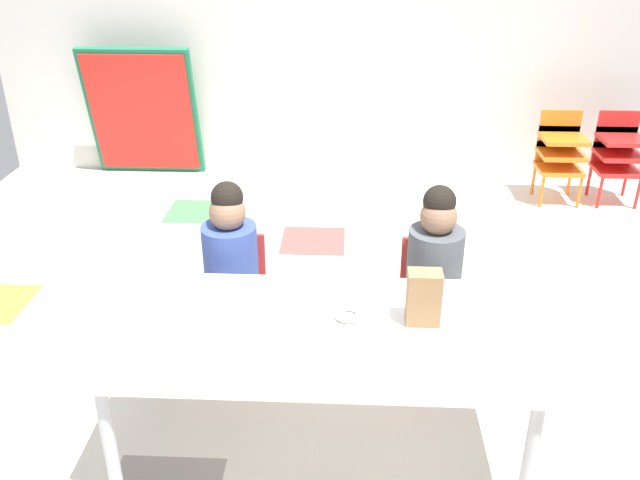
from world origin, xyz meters
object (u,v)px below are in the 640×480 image
craft_table (321,338)px  folded_activity_table (143,113)px  seated_child_near_camera (231,255)px  kid_chair_red_stack (618,151)px  paper_bag_brown (424,298)px  kid_chair_orange_stack (560,150)px  paper_plate_near_edge (349,317)px  donut_powdered_on_plate (349,313)px  seated_child_middle_seat (435,260)px

craft_table → folded_activity_table: folded_activity_table is taller
folded_activity_table → seated_child_near_camera: bearing=-65.1°
kid_chair_red_stack → paper_bag_brown: (-1.72, -2.70, 0.30)m
kid_chair_orange_stack → kid_chair_red_stack: (0.43, 0.00, 0.00)m
paper_plate_near_edge → donut_powdered_on_plate: donut_powdered_on_plate is taller
seated_child_near_camera → kid_chair_orange_stack: seated_child_near_camera is taller
seated_child_near_camera → kid_chair_red_stack: seated_child_near_camera is taller
seated_child_near_camera → folded_activity_table: (-1.15, 2.49, -0.02)m
kid_chair_red_stack → donut_powdered_on_plate: bearing=-126.7°
kid_chair_red_stack → paper_plate_near_edge: 3.36m
kid_chair_red_stack → craft_table: bearing=-127.5°
folded_activity_table → paper_plate_near_edge: size_ratio=6.04×
paper_plate_near_edge → folded_activity_table: bearing=119.4°
craft_table → paper_bag_brown: size_ratio=7.59×
craft_table → seated_child_near_camera: size_ratio=1.82×
kid_chair_orange_stack → paper_bag_brown: size_ratio=3.09×
seated_child_middle_seat → paper_bag_brown: seated_child_middle_seat is taller
paper_bag_brown → donut_powdered_on_plate: paper_bag_brown is taller
seated_child_near_camera → kid_chair_red_stack: bearing=39.6°
seated_child_middle_seat → paper_plate_near_edge: (-0.40, -0.56, 0.03)m
seated_child_near_camera → paper_bag_brown: size_ratio=4.17×
craft_table → seated_child_middle_seat: 0.80m
seated_child_middle_seat → paper_plate_near_edge: bearing=-125.3°
folded_activity_table → paper_bag_brown: folded_activity_table is taller
seated_child_middle_seat → donut_powdered_on_plate: 0.69m
seated_child_middle_seat → paper_bag_brown: size_ratio=4.17×
seated_child_near_camera → donut_powdered_on_plate: bearing=-44.8°
craft_table → paper_plate_near_edge: bearing=32.8°
paper_plate_near_edge → donut_powdered_on_plate: (0.00, 0.00, 0.02)m
donut_powdered_on_plate → paper_plate_near_edge: bearing=0.0°
seated_child_middle_seat → seated_child_near_camera: bearing=180.0°
seated_child_middle_seat → donut_powdered_on_plate: seated_child_middle_seat is taller
kid_chair_red_stack → kid_chair_orange_stack: bearing=180.0°
kid_chair_orange_stack → folded_activity_table: size_ratio=0.63×
seated_child_middle_seat → paper_bag_brown: 0.60m
seated_child_near_camera → kid_chair_orange_stack: size_ratio=1.35×
kid_chair_red_stack → seated_child_middle_seat: bearing=-127.1°
paper_plate_near_edge → donut_powdered_on_plate: 0.02m
seated_child_middle_seat → kid_chair_red_stack: bearing=52.9°
kid_chair_orange_stack → folded_activity_table: 3.32m
kid_chair_orange_stack → seated_child_middle_seat: bearing=-119.0°
kid_chair_orange_stack → kid_chair_red_stack: bearing=0.0°
seated_child_middle_seat → kid_chair_orange_stack: 2.44m
craft_table → folded_activity_table: (-1.61, 3.11, 0.00)m
donut_powdered_on_plate → folded_activity_table: bearing=119.4°
paper_plate_near_edge → kid_chair_orange_stack: bearing=59.6°
folded_activity_table → kid_chair_orange_stack: bearing=-6.2°
kid_chair_red_stack → donut_powdered_on_plate: (-2.01, -2.69, 0.21)m
kid_chair_red_stack → paper_plate_near_edge: size_ratio=3.78×
craft_table → paper_bag_brown: bearing=8.3°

